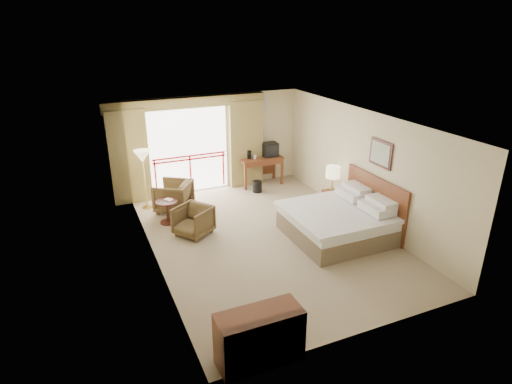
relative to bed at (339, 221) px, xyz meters
name	(u,v)px	position (x,y,z in m)	size (l,w,h in m)	color
floor	(267,237)	(-1.50, 0.60, -0.38)	(7.00, 7.00, 0.00)	gray
ceiling	(268,120)	(-1.50, 0.60, 2.32)	(7.00, 7.00, 0.00)	white
wall_back	(216,142)	(-1.50, 4.10, 0.97)	(5.00, 5.00, 0.00)	beige
wall_front	(369,259)	(-1.50, -2.90, 0.97)	(5.00, 5.00, 0.00)	beige
wall_left	(151,200)	(-4.00, 0.60, 0.97)	(7.00, 7.00, 0.00)	beige
wall_right	(363,167)	(1.00, 0.60, 0.97)	(7.00, 7.00, 0.00)	beige
balcony_door	(189,151)	(-2.30, 4.08, 0.82)	(2.40, 2.40, 0.00)	white
balcony_railing	(190,164)	(-2.30, 4.06, 0.44)	(2.09, 0.03, 1.02)	red
curtain_left	(129,157)	(-3.95, 3.95, 0.87)	(1.00, 0.26, 2.50)	olive
curtain_right	(245,144)	(-0.65, 3.95, 0.87)	(1.00, 0.26, 2.50)	olive
valance	(187,103)	(-2.30, 3.98, 2.17)	(4.40, 0.22, 0.28)	olive
hvac_vent	(258,104)	(-0.20, 4.07, 1.97)	(0.50, 0.04, 0.50)	silver
bed	(339,221)	(0.00, 0.00, 0.00)	(2.13, 2.06, 0.97)	brown
headboard	(375,203)	(0.96, 0.00, 0.27)	(0.06, 2.10, 1.30)	#5A2A17
framed_art	(381,154)	(0.97, 0.00, 1.47)	(0.04, 0.72, 0.60)	black
nightstand	(332,201)	(0.64, 1.24, -0.10)	(0.38, 0.46, 0.55)	#5A2A17
table_lamp	(333,173)	(0.64, 1.29, 0.66)	(0.36, 0.36, 0.63)	tan
phone	(335,192)	(0.59, 1.09, 0.21)	(0.20, 0.15, 0.09)	black
desk	(260,163)	(-0.25, 3.84, 0.28)	(1.28, 0.62, 0.84)	#5A2A17
tv	(270,150)	(0.05, 3.77, 0.66)	(0.45, 0.36, 0.41)	black
coffee_maker	(249,155)	(-0.60, 3.78, 0.58)	(0.11, 0.11, 0.24)	black
cup	(255,157)	(-0.45, 3.73, 0.51)	(0.08, 0.08, 0.11)	white
wastebasket	(257,187)	(-0.59, 3.22, -0.21)	(0.26, 0.26, 0.33)	black
armchair_far	(175,210)	(-3.08, 2.90, -0.38)	(0.84, 0.87, 0.79)	#4A381F
armchair_near	(194,234)	(-2.98, 1.41, -0.38)	(0.73, 0.76, 0.69)	#4A381F
side_table	(167,208)	(-3.39, 2.24, 0.02)	(0.53, 0.53, 0.57)	black
book	(166,201)	(-3.39, 2.24, 0.20)	(0.15, 0.20, 0.02)	white
floor_lamp	(142,159)	(-3.69, 3.36, 0.97)	(0.40, 0.40, 1.56)	tan
dresser	(260,337)	(-3.19, -2.79, 0.03)	(1.23, 0.52, 0.82)	#5A2A17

